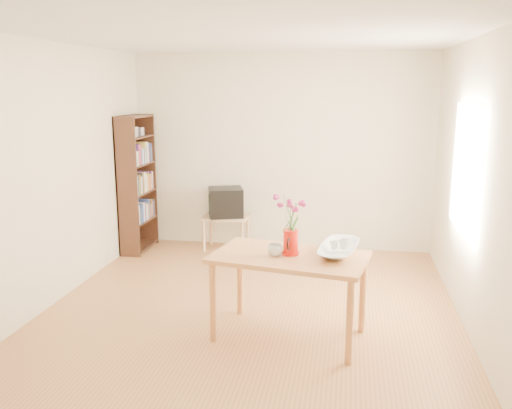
% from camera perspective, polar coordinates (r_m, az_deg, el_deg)
% --- Properties ---
extents(room, '(4.50, 4.50, 4.50)m').
position_cam_1_polar(room, '(5.08, -0.24, 2.61)').
color(room, '#9F6738').
rests_on(room, ground).
extents(table, '(1.41, 0.96, 0.75)m').
position_cam_1_polar(table, '(4.68, 3.55, -6.39)').
color(table, '#B4703D').
rests_on(table, ground).
extents(tv_stand, '(0.60, 0.45, 0.46)m').
position_cam_1_polar(tv_stand, '(7.30, -3.18, -1.77)').
color(tv_stand, tan).
rests_on(tv_stand, ground).
extents(bookshelf, '(0.28, 0.70, 1.80)m').
position_cam_1_polar(bookshelf, '(7.34, -12.37, 1.66)').
color(bookshelf, black).
rests_on(bookshelf, ground).
extents(pitcher, '(0.14, 0.22, 0.22)m').
position_cam_1_polar(pitcher, '(4.64, 3.66, -4.09)').
color(pitcher, red).
rests_on(pitcher, table).
extents(flowers, '(0.25, 0.25, 0.35)m').
position_cam_1_polar(flowers, '(4.57, 3.71, -0.66)').
color(flowers, '#CF307F').
rests_on(flowers, pitcher).
extents(mug, '(0.13, 0.13, 0.10)m').
position_cam_1_polar(mug, '(4.61, 2.02, -4.83)').
color(mug, white).
rests_on(mug, table).
extents(bowl, '(0.53, 0.53, 0.43)m').
position_cam_1_polar(bowl, '(4.68, 8.76, -2.56)').
color(bowl, white).
rests_on(bowl, table).
extents(teacup_a, '(0.09, 0.09, 0.06)m').
position_cam_1_polar(teacup_a, '(4.70, 8.26, -3.08)').
color(teacup_a, white).
rests_on(teacup_a, bowl).
extents(teacup_b, '(0.10, 0.10, 0.07)m').
position_cam_1_polar(teacup_b, '(4.71, 9.30, -2.98)').
color(teacup_b, white).
rests_on(teacup_b, bowl).
extents(television, '(0.54, 0.52, 0.38)m').
position_cam_1_polar(television, '(7.25, -3.18, 0.31)').
color(television, black).
rests_on(television, tv_stand).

